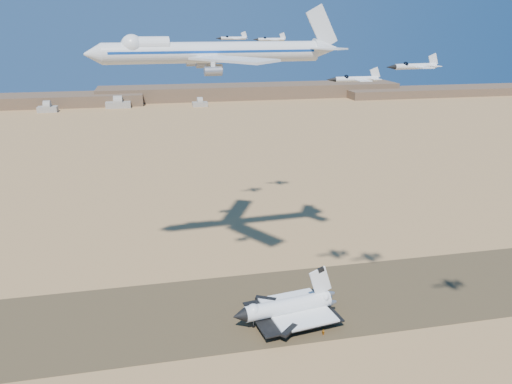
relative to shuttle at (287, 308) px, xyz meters
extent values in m
plane|color=#A28048|center=(-20.36, 10.82, -5.02)|extent=(1200.00, 1200.00, 0.00)
cube|color=brown|center=(-20.36, 10.82, -4.99)|extent=(600.00, 50.00, 0.06)
cube|color=brown|center=(99.64, 550.82, 3.98)|extent=(420.00, 60.00, 18.00)
cube|color=brown|center=(379.64, 520.82, 0.48)|extent=(300.00, 60.00, 11.00)
cube|color=#9D988B|center=(-160.36, 480.82, -1.77)|extent=(22.00, 14.00, 6.50)
cube|color=#9D988B|center=(-80.36, 495.82, -1.27)|extent=(30.00, 15.00, 7.50)
cube|color=#9D988B|center=(19.64, 485.82, -2.27)|extent=(19.00, 12.50, 5.50)
cylinder|color=white|center=(0.08, 0.01, 0.71)|extent=(30.99, 9.73, 5.34)
cone|color=black|center=(-17.10, -2.52, 0.71)|extent=(4.99, 5.65, 5.08)
sphere|color=white|center=(-12.19, -1.79, 1.47)|extent=(4.96, 4.96, 4.96)
cube|color=white|center=(3.86, 0.57, -1.49)|extent=(24.11, 25.72, 0.86)
cube|color=black|center=(1.97, 0.29, -1.92)|extent=(31.66, 26.83, 0.48)
cube|color=white|center=(12.36, 1.82, 8.15)|extent=(8.85, 1.95, 10.99)
cylinder|color=gray|center=(-12.19, -1.79, -3.49)|extent=(0.34, 0.34, 3.05)
cylinder|color=black|center=(-12.19, -1.79, -4.49)|extent=(1.10, 0.58, 1.05)
cylinder|color=gray|center=(6.44, -3.88, -3.49)|extent=(0.34, 0.34, 3.05)
cylinder|color=black|center=(6.44, -3.88, -4.49)|extent=(1.10, 0.58, 1.05)
cylinder|color=gray|center=(5.05, 5.57, -3.49)|extent=(0.34, 0.34, 3.05)
cylinder|color=black|center=(5.05, 5.57, -4.49)|extent=(1.10, 0.58, 1.05)
cylinder|color=white|center=(-18.81, 32.39, 83.88)|extent=(75.04, 11.85, 7.03)
cone|color=white|center=(-58.84, 29.80, 83.88)|extent=(5.94, 7.37, 7.03)
sphere|color=white|center=(-46.23, 30.62, 86.41)|extent=(7.25, 7.25, 7.25)
cube|color=white|center=(-15.48, 14.99, 82.56)|extent=(25.75, 33.25, 0.77)
cube|color=white|center=(-17.75, 50.08, 82.56)|extent=(22.58, 34.12, 0.77)
cube|color=white|center=(21.14, 27.82, 84.98)|extent=(11.74, 13.41, 0.55)
cube|color=white|center=(20.21, 42.08, 84.98)|extent=(10.77, 13.52, 0.55)
cube|color=white|center=(20.67, 34.95, 92.12)|extent=(12.55, 1.58, 15.71)
cylinder|color=gray|center=(-20.36, 22.38, 79.26)|extent=(5.67, 3.21, 2.86)
cylinder|color=gray|center=(-21.92, 12.37, 79.26)|extent=(5.67, 3.21, 2.86)
cylinder|color=gray|center=(-21.64, 42.12, 79.26)|extent=(5.67, 3.21, 2.86)
cylinder|color=gray|center=(-24.48, 51.85, 79.26)|extent=(5.67, 3.21, 2.86)
imported|color=#CA680B|center=(5.75, -5.72, -4.07)|extent=(0.62, 0.75, 1.77)
imported|color=#CA680B|center=(9.70, -10.36, -4.00)|extent=(0.96, 1.07, 1.91)
imported|color=#CA680B|center=(9.65, -10.89, -4.05)|extent=(1.12, 1.14, 1.81)
cylinder|color=white|center=(15.38, -11.67, 78.51)|extent=(12.50, 1.47, 1.46)
cone|color=black|center=(7.88, -11.68, 78.51)|extent=(2.71, 1.36, 1.35)
sphere|color=black|center=(12.26, -11.68, 79.03)|extent=(1.46, 1.46, 1.46)
cube|color=white|center=(16.42, -11.67, 78.30)|extent=(3.65, 8.34, 0.26)
cube|color=white|center=(20.59, -11.67, 78.51)|extent=(2.29, 5.21, 0.21)
cube|color=white|center=(20.80, -11.67, 79.97)|extent=(3.15, 0.26, 3.52)
cylinder|color=white|center=(27.92, -20.77, 82.48)|extent=(12.79, 3.28, 1.48)
cone|color=black|center=(20.37, -21.86, 82.48)|extent=(2.92, 1.76, 1.38)
sphere|color=black|center=(24.77, -21.23, 83.00)|extent=(1.48, 1.48, 1.48)
cube|color=white|center=(28.96, -20.62, 82.26)|extent=(4.88, 8.91, 0.26)
cube|color=white|center=(33.16, -20.02, 82.48)|extent=(3.06, 5.57, 0.21)
cube|color=white|center=(33.37, -19.99, 83.96)|extent=(3.21, 0.72, 3.58)
cylinder|color=white|center=(-4.16, 79.93, 87.31)|extent=(11.31, 2.35, 1.31)
cone|color=black|center=(-10.87, 79.30, 87.31)|extent=(2.54, 1.44, 1.22)
sphere|color=black|center=(-6.96, 79.66, 87.77)|extent=(1.31, 1.31, 1.31)
cube|color=white|center=(-3.23, 80.01, 87.12)|extent=(3.96, 7.76, 0.23)
cube|color=white|center=(0.50, 80.36, 87.31)|extent=(2.49, 4.85, 0.19)
cube|color=white|center=(0.68, 80.38, 88.62)|extent=(2.84, 0.50, 3.17)
cylinder|color=white|center=(15.76, 91.60, 86.36)|extent=(12.34, 2.57, 1.43)
cone|color=black|center=(8.44, 92.28, 86.36)|extent=(2.77, 1.57, 1.33)
sphere|color=black|center=(12.71, 91.88, 86.87)|extent=(1.43, 1.43, 1.43)
cube|color=white|center=(16.78, 91.50, 86.15)|extent=(4.32, 8.47, 0.26)
cube|color=white|center=(20.85, 91.12, 86.36)|extent=(2.71, 5.30, 0.20)
cube|color=white|center=(21.05, 91.10, 87.79)|extent=(3.10, 0.54, 3.46)
camera|label=1|loc=(-41.64, -144.97, 93.00)|focal=35.00mm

